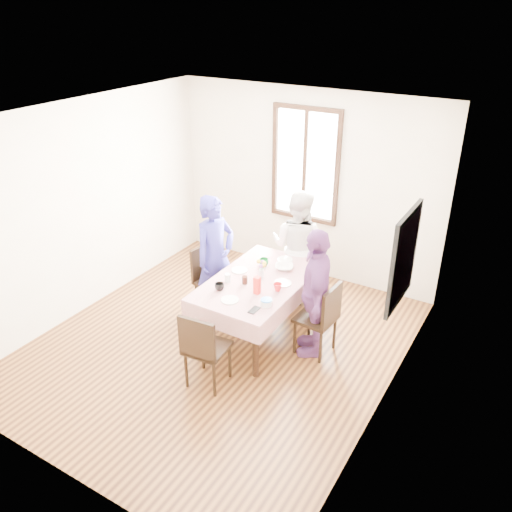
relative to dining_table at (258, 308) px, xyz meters
The scene contains 31 objects.
ground 0.65m from the dining_table, 123.51° to the right, with size 4.50×4.50×0.00m, color #331B0E.
back_wall 2.07m from the dining_table, 99.25° to the left, with size 4.00×4.00×0.00m, color beige.
right_wall 2.01m from the dining_table, 14.59° to the right, with size 4.50×4.50×0.00m, color beige.
window_frame 2.21m from the dining_table, 99.35° to the left, with size 1.02×0.06×1.62m, color black.
window_pane 2.22m from the dining_table, 99.30° to the left, with size 0.90×0.02×1.50m, color white.
art_poster 2.06m from the dining_table, ahead, with size 0.04×0.76×0.96m, color red.
dining_table is the anchor object (origin of this frame).
tablecloth 0.38m from the dining_table, ahead, with size 1.01×1.65×0.01m, color #62000E.
chair_left 0.76m from the dining_table, 169.09° to the left, with size 0.42×0.42×0.91m, color black.
chair_right 0.75m from the dining_table, ahead, with size 0.42×0.42×0.91m, color black.
chair_far 1.05m from the dining_table, 90.00° to the left, with size 0.42×0.42×0.91m, color black.
chair_near 1.05m from the dining_table, 90.00° to the right, with size 0.42×0.42×0.91m, color black.
person_left 0.86m from the dining_table, 168.79° to the left, with size 0.59×0.39×1.63m, color navy.
person_far 1.11m from the dining_table, 90.00° to the left, with size 0.76×0.59×1.56m, color silver.
person_right 0.83m from the dining_table, ahead, with size 0.91×0.38×1.56m, color #6B3875.
mug_black 0.66m from the dining_table, 121.30° to the right, with size 0.11×0.11×0.09m, color black.
mug_flag 0.55m from the dining_table, 17.55° to the right, with size 0.10×0.10×0.09m, color red.
mug_green 0.57m from the dining_table, 109.78° to the left, with size 0.12×0.12×0.09m, color #0C7226.
serving_bowl 0.59m from the dining_table, 70.69° to the left, with size 0.22×0.22×0.05m, color white.
juice_carton 0.58m from the dining_table, 61.75° to the right, with size 0.07×0.07×0.21m, color red.
butter_tub 0.71m from the dining_table, 50.49° to the right, with size 0.13×0.13×0.07m, color white.
jam_jar 0.47m from the dining_table, 120.19° to the right, with size 0.07×0.07×0.09m, color black.
drinking_glass 0.57m from the dining_table, 142.14° to the right, with size 0.07×0.07×0.10m, color silver.
smartphone 0.77m from the dining_table, 63.10° to the right, with size 0.08×0.16×0.01m, color black.
flower_vase 0.45m from the dining_table, 79.03° to the left, with size 0.06×0.06×0.12m, color silver.
plate_left 0.51m from the dining_table, 165.39° to the left, with size 0.20×0.20×0.01m, color white.
plate_right 0.49m from the dining_table, 14.36° to the left, with size 0.20×0.20×0.01m, color white.
plate_far 0.73m from the dining_table, 87.25° to the left, with size 0.20×0.20×0.01m, color white.
plate_near 0.68m from the dining_table, 93.52° to the right, with size 0.20×0.20×0.01m, color white.
butter_lid 0.73m from the dining_table, 50.49° to the right, with size 0.12×0.12×0.01m, color blue.
flower_bunch 0.56m from the dining_table, 79.03° to the left, with size 0.09×0.09×0.10m, color yellow, non-canonical shape.
Camera 1 is at (3.02, -4.17, 3.78)m, focal length 36.59 mm.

